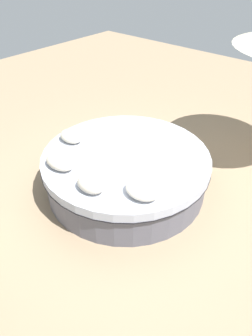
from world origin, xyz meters
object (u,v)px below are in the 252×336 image
Objects in this scene: round_bed at (126,171)px; throw_pillow_1 at (60,162)px; throw_pillow_2 at (91,184)px; throw_pillow_0 at (71,136)px; throw_pillow_3 at (143,189)px.

round_bed is 1.14m from throw_pillow_1.
throw_pillow_2 is (-0.74, 0.06, 0.01)m from throw_pillow_1.
throw_pillow_0 is 0.84× the size of throw_pillow_1.
throw_pillow_3 is (-0.81, 0.59, 0.43)m from round_bed.
throw_pillow_1 is at bearing 13.19° from throw_pillow_3.
throw_pillow_3 is at bearing 170.64° from throw_pillow_0.
throw_pillow_2 is (-0.20, 0.97, 0.43)m from round_bed.
throw_pillow_3 is (-1.35, -0.32, 0.01)m from throw_pillow_1.
throw_pillow_0 reaches higher than throw_pillow_1.
throw_pillow_2 is 0.87× the size of throw_pillow_3.
throw_pillow_1 is 0.74m from throw_pillow_2.
throw_pillow_0 is at bearing -54.29° from throw_pillow_1.
throw_pillow_2 is at bearing 150.20° from throw_pillow_0.
throw_pillow_3 is (-1.79, 0.30, 0.00)m from throw_pillow_0.
round_bed is 1.11m from throw_pillow_0.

